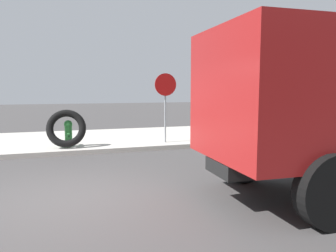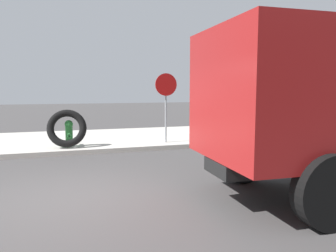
% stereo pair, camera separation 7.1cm
% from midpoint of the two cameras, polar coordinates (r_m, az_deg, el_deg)
% --- Properties ---
extents(ground_plane, '(80.00, 80.00, 0.00)m').
position_cam_midpoint_polar(ground_plane, '(6.43, -16.83, -11.85)').
color(ground_plane, '#423F3F').
extents(sidewalk_curb, '(36.00, 5.00, 0.15)m').
position_cam_midpoint_polar(sidewalk_curb, '(12.76, -17.59, -2.49)').
color(sidewalk_curb, '#BCB7AD').
rests_on(sidewalk_curb, ground).
extents(fire_hydrant, '(0.26, 0.60, 0.85)m').
position_cam_midpoint_polar(fire_hydrant, '(11.01, -17.01, -1.09)').
color(fire_hydrant, '#2D8438').
rests_on(fire_hydrant, sidewalk_curb).
extents(loose_tire, '(1.28, 0.76, 1.22)m').
position_cam_midpoint_polar(loose_tire, '(10.79, -17.37, -0.40)').
color(loose_tire, black).
rests_on(loose_tire, sidewalk_curb).
extents(stop_sign, '(0.76, 0.08, 2.36)m').
position_cam_midpoint_polar(stop_sign, '(11.27, -0.64, 5.45)').
color(stop_sign, gray).
rests_on(stop_sign, sidewalk_curb).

